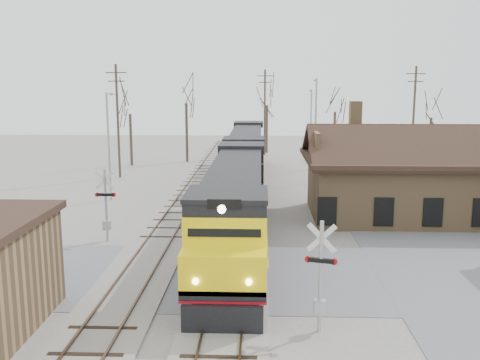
{
  "coord_description": "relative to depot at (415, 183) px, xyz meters",
  "views": [
    {
      "loc": [
        1.36,
        -24.45,
        9.13
      ],
      "look_at": [
        0.06,
        9.0,
        3.05
      ],
      "focal_mm": 40.0,
      "sensor_mm": 36.0,
      "label": 1
    }
  ],
  "objects": [
    {
      "name": "tree_e",
      "position": [
        9.18,
        26.67,
        3.62
      ],
      "size": [
        3.46,
        3.46,
        8.48
      ],
      "color": "#382D23",
      "rests_on": "ground"
    },
    {
      "name": "tree_c",
      "position": [
        -9.82,
        34.39,
        4.9
      ],
      "size": [
        4.19,
        4.19,
        10.27
      ],
      "color": "#382D23",
      "rests_on": "ground"
    },
    {
      "name": "tree_d",
      "position": [
        -1.52,
        29.92,
        4.19
      ],
      "size": [
        3.79,
        3.79,
        9.28
      ],
      "color": "#382D23",
      "rests_on": "ground"
    },
    {
      "name": "road",
      "position": [
        -11.99,
        -12.0,
        -2.39
      ],
      "size": [
        60.0,
        9.0,
        0.03
      ],
      "primitive_type": "cube",
      "color": "slate",
      "rests_on": "ground"
    },
    {
      "name": "depot",
      "position": [
        0.0,
        0.0,
        0.0
      ],
      "size": [
        15.2,
        9.31,
        7.9
      ],
      "color": "#92724B",
      "rests_on": "ground"
    },
    {
      "name": "tree_b",
      "position": [
        -19.28,
        25.74,
        5.56
      ],
      "size": [
        4.57,
        4.57,
        11.19
      ],
      "color": "#382D23",
      "rests_on": "ground"
    },
    {
      "name": "utility_pole_b",
      "position": [
        -10.13,
        31.81,
        3.24
      ],
      "size": [
        2.0,
        0.24,
        10.83
      ],
      "color": "#382D23",
      "rests_on": "ground"
    },
    {
      "name": "crossbuck_far",
      "position": [
        -19.58,
        -6.58,
        -0.41
      ],
      "size": [
        1.22,
        0.32,
        4.29
      ],
      "rotation": [
        0.0,
        0.0,
        3.13
      ],
      "color": "#A5A8AD",
      "rests_on": "ground"
    },
    {
      "name": "crossbuck_near",
      "position": [
        -8.39,
        -17.7,
        -0.43
      ],
      "size": [
        1.19,
        0.39,
        4.24
      ],
      "rotation": [
        0.0,
        0.0,
        -0.26
      ],
      "color": "#A5A8AD",
      "rests_on": "ground"
    },
    {
      "name": "streetlight_b",
      "position": [
        -5.59,
        13.08,
        2.92
      ],
      "size": [
        0.25,
        2.04,
        9.56
      ],
      "color": "#A5A8AD",
      "rests_on": "ground"
    },
    {
      "name": "track_main",
      "position": [
        -11.99,
        3.0,
        -2.34
      ],
      "size": [
        3.4,
        90.0,
        0.24
      ],
      "color": "gray",
      "rests_on": "ground"
    },
    {
      "name": "track_siding",
      "position": [
        -16.49,
        3.0,
        -2.34
      ],
      "size": [
        3.4,
        90.0,
        0.24
      ],
      "color": "gray",
      "rests_on": "ground"
    },
    {
      "name": "locomotive_lead",
      "position": [
        -11.99,
        -7.99,
        0.13
      ],
      "size": [
        3.25,
        21.77,
        4.84
      ],
      "color": "black",
      "rests_on": "ground"
    },
    {
      "name": "streetlight_c",
      "position": [
        -5.33,
        20.51,
        2.37
      ],
      "size": [
        0.25,
        2.04,
        8.49
      ],
      "color": "#A5A8AD",
      "rests_on": "ground"
    },
    {
      "name": "streetlight_a",
      "position": [
        -22.46,
        4.66,
        2.35
      ],
      "size": [
        0.25,
        2.04,
        8.44
      ],
      "color": "#A5A8AD",
      "rests_on": "ground"
    },
    {
      "name": "tree_a",
      "position": [
        -25.18,
        22.8,
        4.29
      ],
      "size": [
        3.84,
        3.84,
        9.41
      ],
      "color": "#382D23",
      "rests_on": "ground"
    },
    {
      "name": "utility_pole_a",
      "position": [
        -24.43,
        14.8,
        3.29
      ],
      "size": [
        2.0,
        0.24,
        10.92
      ],
      "color": "#382D23",
      "rests_on": "ground"
    },
    {
      "name": "ground",
      "position": [
        -11.99,
        -12.0,
        -2.41
      ],
      "size": [
        140.0,
        140.0,
        0.0
      ],
      "primitive_type": "plane",
      "color": "gray",
      "rests_on": "ground"
    },
    {
      "name": "utility_pole_c",
      "position": [
        5.48,
        20.8,
        3.28
      ],
      "size": [
        2.0,
        0.24,
        10.9
      ],
      "color": "#382D23",
      "rests_on": "ground"
    },
    {
      "name": "locomotive_trailing",
      "position": [
        -11.99,
        14.06,
        0.13
      ],
      "size": [
        3.25,
        21.77,
        4.58
      ],
      "color": "black",
      "rests_on": "ground"
    }
  ]
}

